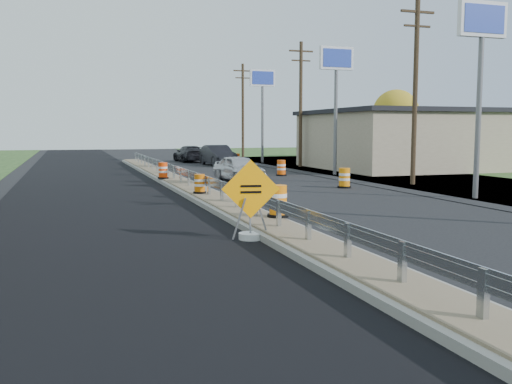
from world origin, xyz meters
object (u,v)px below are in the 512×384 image
object	(u,v)px
barrel_median_mid	(200,184)
barrel_shoulder_near	(344,178)
car_dark_far	(189,154)
barrel_median_near	(278,202)
barrel_median_far	(163,171)
barrel_shoulder_far	(237,159)
barrel_shoulder_mid	(281,168)
caution_sign	(251,220)
car_silver	(239,168)
car_dark_mid	(218,155)

from	to	relation	value
barrel_median_mid	barrel_shoulder_near	distance (m)	8.02
car_dark_far	barrel_median_near	bearing A→B (deg)	79.55
barrel_median_far	barrel_shoulder_far	distance (m)	17.51
barrel_shoulder_mid	car_dark_far	distance (m)	17.28
barrel_median_mid	caution_sign	bearing A→B (deg)	-94.37
barrel_median_far	barrel_median_mid	bearing A→B (deg)	-87.81
barrel_shoulder_mid	car_silver	distance (m)	4.76
barrel_median_mid	car_silver	world-z (taller)	car_silver
car_dark_mid	car_dark_far	size ratio (longest dim) A/B	1.00
barrel_median_near	barrel_shoulder_mid	xyz separation A→B (m)	(6.64, 17.18, -0.22)
caution_sign	barrel_shoulder_near	size ratio (longest dim) A/B	2.13
caution_sign	barrel_shoulder_near	xyz separation A→B (m)	(8.40, 11.22, -0.06)
barrel_shoulder_near	car_dark_far	bearing A→B (deg)	95.77
barrel_median_mid	car_dark_mid	xyz separation A→B (m)	(6.28, 21.39, 0.21)
barrel_shoulder_near	barrel_median_mid	bearing A→B (deg)	-164.26
barrel_median_near	car_dark_far	world-z (taller)	car_dark_far
barrel_median_near	car_dark_mid	world-z (taller)	car_dark_mid
barrel_shoulder_mid	barrel_median_far	bearing A→B (deg)	-161.78
barrel_median_far	car_dark_mid	bearing A→B (deg)	64.53
barrel_median_mid	barrel_shoulder_near	size ratio (longest dim) A/B	0.81
caution_sign	car_silver	world-z (taller)	caution_sign
barrel_median_far	barrel_shoulder_far	size ratio (longest dim) A/B	0.99
barrel_median_mid	car_dark_far	distance (m)	27.76
barrel_shoulder_near	car_silver	xyz separation A→B (m)	(-3.90, 4.92, 0.26)
car_dark_far	car_dark_mid	bearing A→B (deg)	97.42
barrel_median_far	car_silver	distance (m)	4.13
caution_sign	barrel_shoulder_far	xyz separation A→B (m)	(9.01, 31.90, -0.11)
barrel_median_mid	barrel_shoulder_far	world-z (taller)	barrel_median_mid
barrel_median_far	car_dark_far	bearing A→B (deg)	74.47
car_silver	car_dark_far	world-z (taller)	car_silver
car_dark_far	barrel_shoulder_mid	bearing A→B (deg)	94.35
barrel_median_far	barrel_shoulder_mid	world-z (taller)	barrel_median_far
car_silver	car_dark_mid	distance (m)	14.51
caution_sign	barrel_median_far	bearing A→B (deg)	100.06
caution_sign	barrel_median_near	xyz separation A→B (m)	(1.50, 2.01, 0.16)
barrel_median_near	car_dark_far	bearing A→B (deg)	82.74
barrel_median_mid	barrel_shoulder_far	bearing A→B (deg)	70.00
caution_sign	car_dark_far	distance (m)	36.79
barrel_median_near	barrel_median_far	distance (m)	14.68
barrel_shoulder_near	barrel_shoulder_mid	distance (m)	7.98
barrel_shoulder_near	barrel_median_far	bearing A→B (deg)	145.87
caution_sign	car_silver	size ratio (longest dim) A/B	0.49
barrel_shoulder_far	barrel_median_far	bearing A→B (deg)	-119.45
car_silver	car_dark_far	xyz separation A→B (m)	(1.37, 20.18, -0.00)
barrel_median_near	barrel_median_mid	xyz separation A→B (m)	(-0.81, 7.04, -0.08)
barrel_median_near	barrel_shoulder_mid	distance (m)	18.42
barrel_median_near	car_silver	bearing A→B (deg)	78.01
barrel_median_near	barrel_median_mid	distance (m)	7.08
barrel_median_mid	barrel_shoulder_near	xyz separation A→B (m)	(7.71, 2.17, -0.14)
barrel_median_near	car_dark_mid	xyz separation A→B (m)	(5.47, 28.43, 0.13)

